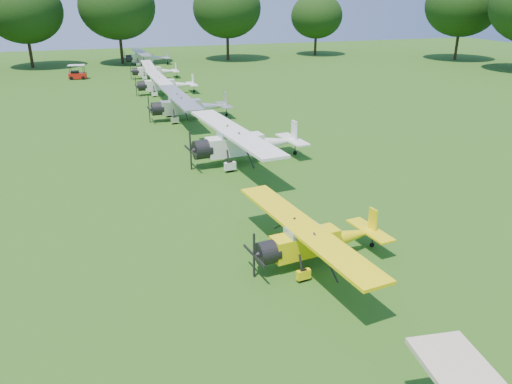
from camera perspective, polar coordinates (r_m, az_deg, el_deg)
ground at (r=26.23m, az=-1.31°, el=-0.85°), size 160.00×160.00×0.00m
tree_belt at (r=25.68m, az=6.42°, el=17.05°), size 137.36×130.27×14.52m
aircraft_2 at (r=19.99m, az=6.75°, el=-5.23°), size 5.91×9.39×1.84m
aircraft_3 at (r=31.61m, az=-1.47°, el=5.84°), size 7.65×12.16×2.39m
aircraft_4 at (r=43.25m, az=-7.89°, el=9.89°), size 7.03×11.17×2.20m
aircraft_5 at (r=54.82m, az=-10.46°, el=12.15°), size 6.44×10.23×2.02m
aircraft_6 at (r=65.59m, az=-11.70°, el=13.55°), size 5.98×9.52×1.88m
aircraft_7 at (r=78.40m, az=-12.53°, el=14.88°), size 6.64×10.58×2.08m
golf_cart at (r=67.59m, az=-19.76°, el=12.54°), size 2.21×1.56×1.75m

